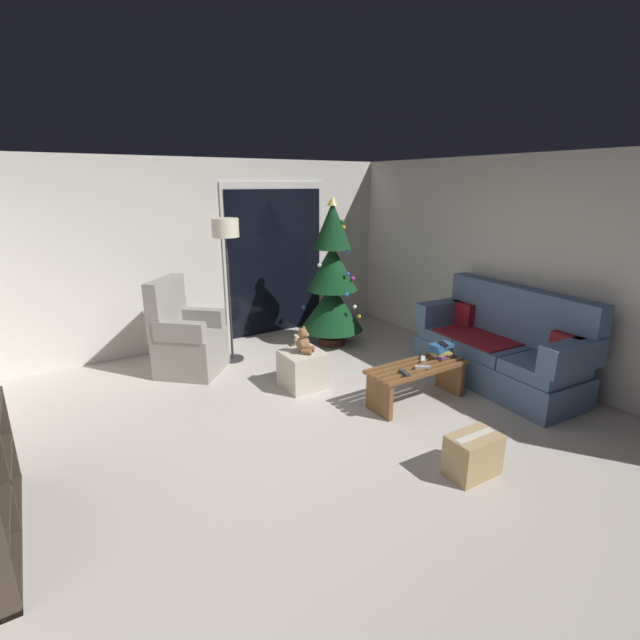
{
  "coord_description": "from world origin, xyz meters",
  "views": [
    {
      "loc": [
        -1.97,
        -3.06,
        2.18
      ],
      "look_at": [
        0.4,
        0.7,
        0.85
      ],
      "focal_mm": 25.75,
      "sensor_mm": 36.0,
      "label": 1
    }
  ],
  "objects_px": {
    "teddy_bear_cream_by_tree": "(298,346)",
    "coffee_table": "(417,378)",
    "couch": "(501,349)",
    "floor_lamp": "(226,242)",
    "remote_silver": "(423,367)",
    "armchair": "(186,340)",
    "cardboard_box_taped_mid_floor": "(473,455)",
    "book_stack": "(441,350)",
    "cell_phone": "(443,344)",
    "ottoman": "(303,369)",
    "remote_graphite": "(404,373)",
    "remote_white": "(423,359)",
    "christmas_tree": "(332,282)",
    "teddy_bear_chestnut": "(304,342)"
  },
  "relations": [
    {
      "from": "armchair",
      "to": "teddy_bear_chestnut",
      "type": "relative_size",
      "value": 3.96
    },
    {
      "from": "couch",
      "to": "armchair",
      "type": "height_order",
      "value": "armchair"
    },
    {
      "from": "ottoman",
      "to": "teddy_bear_cream_by_tree",
      "type": "xyz_separation_m",
      "value": [
        0.44,
        0.88,
        -0.08
      ]
    },
    {
      "from": "armchair",
      "to": "christmas_tree",
      "type": "bearing_deg",
      "value": -2.49
    },
    {
      "from": "coffee_table",
      "to": "book_stack",
      "type": "height_order",
      "value": "book_stack"
    },
    {
      "from": "cell_phone",
      "to": "floor_lamp",
      "type": "bearing_deg",
      "value": 152.96
    },
    {
      "from": "couch",
      "to": "remote_silver",
      "type": "xyz_separation_m",
      "value": [
        -1.16,
        0.04,
        0.02
      ]
    },
    {
      "from": "armchair",
      "to": "teddy_bear_chestnut",
      "type": "bearing_deg",
      "value": -49.29
    },
    {
      "from": "cell_phone",
      "to": "ottoman",
      "type": "relative_size",
      "value": 0.33
    },
    {
      "from": "cell_phone",
      "to": "ottoman",
      "type": "height_order",
      "value": "cell_phone"
    },
    {
      "from": "cell_phone",
      "to": "cardboard_box_taped_mid_floor",
      "type": "distance_m",
      "value": 1.52
    },
    {
      "from": "cell_phone",
      "to": "teddy_bear_cream_by_tree",
      "type": "bearing_deg",
      "value": 139.1
    },
    {
      "from": "ottoman",
      "to": "coffee_table",
      "type": "bearing_deg",
      "value": -49.81
    },
    {
      "from": "teddy_bear_chestnut",
      "to": "floor_lamp",
      "type": "bearing_deg",
      "value": 107.27
    },
    {
      "from": "remote_graphite",
      "to": "coffee_table",
      "type": "bearing_deg",
      "value": 32.04
    },
    {
      "from": "remote_white",
      "to": "teddy_bear_cream_by_tree",
      "type": "xyz_separation_m",
      "value": [
        -0.51,
        1.75,
        -0.3
      ]
    },
    {
      "from": "ottoman",
      "to": "remote_white",
      "type": "bearing_deg",
      "value": -42.52
    },
    {
      "from": "couch",
      "to": "cell_phone",
      "type": "xyz_separation_m",
      "value": [
        -0.76,
        0.16,
        0.16
      ]
    },
    {
      "from": "couch",
      "to": "book_stack",
      "type": "relative_size",
      "value": 7.15
    },
    {
      "from": "remote_graphite",
      "to": "book_stack",
      "type": "bearing_deg",
      "value": 25.7
    },
    {
      "from": "remote_silver",
      "to": "ottoman",
      "type": "bearing_deg",
      "value": -112.24
    },
    {
      "from": "couch",
      "to": "coffee_table",
      "type": "distance_m",
      "value": 1.16
    },
    {
      "from": "christmas_tree",
      "to": "armchair",
      "type": "relative_size",
      "value": 1.79
    },
    {
      "from": "ottoman",
      "to": "teddy_bear_cream_by_tree",
      "type": "bearing_deg",
      "value": 63.64
    },
    {
      "from": "coffee_table",
      "to": "cell_phone",
      "type": "bearing_deg",
      "value": 5.7
    },
    {
      "from": "remote_graphite",
      "to": "ottoman",
      "type": "height_order",
      "value": "remote_graphite"
    },
    {
      "from": "book_stack",
      "to": "remote_white",
      "type": "bearing_deg",
      "value": 174.7
    },
    {
      "from": "christmas_tree",
      "to": "ottoman",
      "type": "height_order",
      "value": "christmas_tree"
    },
    {
      "from": "couch",
      "to": "cardboard_box_taped_mid_floor",
      "type": "xyz_separation_m",
      "value": [
        -1.64,
        -1.02,
        -0.23
      ]
    },
    {
      "from": "cell_phone",
      "to": "floor_lamp",
      "type": "distance_m",
      "value": 2.77
    },
    {
      "from": "cell_phone",
      "to": "floor_lamp",
      "type": "relative_size",
      "value": 0.08
    },
    {
      "from": "remote_silver",
      "to": "remote_white",
      "type": "relative_size",
      "value": 1.0
    },
    {
      "from": "couch",
      "to": "ottoman",
      "type": "relative_size",
      "value": 4.52
    },
    {
      "from": "remote_graphite",
      "to": "cardboard_box_taped_mid_floor",
      "type": "xyz_separation_m",
      "value": [
        -0.23,
        -1.05,
        -0.25
      ]
    },
    {
      "from": "remote_silver",
      "to": "armchair",
      "type": "bearing_deg",
      "value": -110.53
    },
    {
      "from": "teddy_bear_cream_by_tree",
      "to": "coffee_table",
      "type": "bearing_deg",
      "value": -78.77
    },
    {
      "from": "teddy_bear_cream_by_tree",
      "to": "armchair",
      "type": "bearing_deg",
      "value": 170.79
    },
    {
      "from": "remote_silver",
      "to": "teddy_bear_cream_by_tree",
      "type": "bearing_deg",
      "value": -139.31
    },
    {
      "from": "book_stack",
      "to": "armchair",
      "type": "bearing_deg",
      "value": 136.84
    },
    {
      "from": "ottoman",
      "to": "teddy_bear_chestnut",
      "type": "distance_m",
      "value": 0.32
    },
    {
      "from": "coffee_table",
      "to": "cell_phone",
      "type": "height_order",
      "value": "cell_phone"
    },
    {
      "from": "couch",
      "to": "floor_lamp",
      "type": "xyz_separation_m",
      "value": [
        -2.3,
        2.25,
        1.11
      ]
    },
    {
      "from": "remote_graphite",
      "to": "ottoman",
      "type": "distance_m",
      "value": 1.19
    },
    {
      "from": "cardboard_box_taped_mid_floor",
      "to": "teddy_bear_cream_by_tree",
      "type": "bearing_deg",
      "value": 87.46
    },
    {
      "from": "couch",
      "to": "ottoman",
      "type": "height_order",
      "value": "couch"
    },
    {
      "from": "armchair",
      "to": "teddy_bear_chestnut",
      "type": "xyz_separation_m",
      "value": [
        0.96,
        -1.11,
        0.13
      ]
    },
    {
      "from": "couch",
      "to": "christmas_tree",
      "type": "bearing_deg",
      "value": 112.97
    },
    {
      "from": "couch",
      "to": "remote_white",
      "type": "xyz_separation_m",
      "value": [
        -0.99,
        0.2,
        0.02
      ]
    },
    {
      "from": "book_stack",
      "to": "cardboard_box_taped_mid_floor",
      "type": "bearing_deg",
      "value": -126.1
    },
    {
      "from": "couch",
      "to": "book_stack",
      "type": "distance_m",
      "value": 0.79
    }
  ]
}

